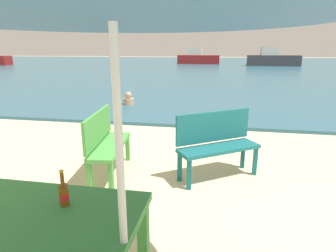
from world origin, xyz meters
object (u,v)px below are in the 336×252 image
bench_teal_center (217,141)px  boat_ferry (273,59)px  picnic_table_green (39,226)px  swimmer_person (129,99)px  boat_cargo_ship (198,58)px  beer_bottle_amber (64,193)px  bench_green_left (105,140)px

bench_teal_center → boat_ferry: bearing=78.7°
picnic_table_green → bench_teal_center: bearing=63.7°
boat_ferry → picnic_table_green: bearing=-102.6°
picnic_table_green → swimmer_person: size_ratio=3.41×
swimmer_person → boat_cargo_ship: size_ratio=0.09×
beer_bottle_amber → bench_green_left: bearing=105.3°
beer_bottle_amber → swimmer_person: 7.10m
bench_green_left → swimmer_person: (-1.22, 4.81, -0.30)m
swimmer_person → boat_ferry: boat_ferry is taller
beer_bottle_amber → swimmer_person: beer_bottle_amber is taller
boat_cargo_ship → boat_ferry: size_ratio=0.92×
swimmer_person → boat_cargo_ship: boat_cargo_ship is taller
beer_bottle_amber → swimmer_person: size_ratio=0.65×
picnic_table_green → bench_green_left: size_ratio=1.13×
beer_bottle_amber → bench_teal_center: (1.03, 2.27, -0.31)m
beer_bottle_amber → bench_teal_center: 2.51m
bench_teal_center → boat_cargo_ship: (-2.42, 28.71, 0.15)m
picnic_table_green → boat_ferry: 29.55m
picnic_table_green → swimmer_person: (-1.63, 6.96, -0.41)m
bench_green_left → boat_cargo_ship: bearing=91.6°
swimmer_person → boat_ferry: size_ratio=0.08×
picnic_table_green → swimmer_person: bearing=103.2°
beer_bottle_amber → boat_cargo_ship: boat_cargo_ship is taller
boat_ferry → bench_teal_center: bearing=-101.3°
picnic_table_green → bench_green_left: bearing=100.9°
beer_bottle_amber → boat_cargo_ship: bearing=92.6°
boat_ferry → swimmer_person: bearing=-110.3°
bench_teal_center → swimmer_person: 5.38m
boat_ferry → boat_cargo_ship: bearing=163.7°
beer_bottle_amber → boat_cargo_ship: (-1.39, 30.97, -0.16)m
swimmer_person → boat_cargo_ship: (0.38, 24.13, 0.45)m
boat_cargo_ship → picnic_table_green: bearing=-87.7°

